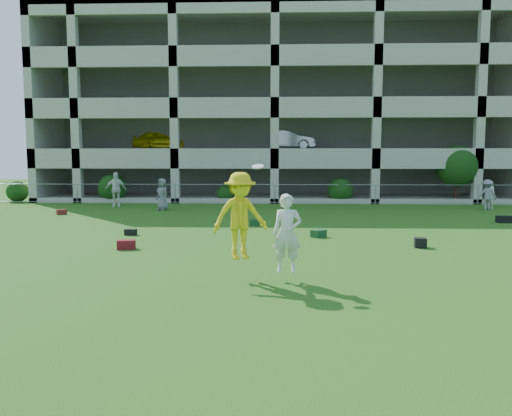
{
  "coord_description": "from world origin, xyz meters",
  "views": [
    {
      "loc": [
        0.03,
        -10.77,
        2.83
      ],
      "look_at": [
        -0.5,
        3.0,
        1.4
      ],
      "focal_mm": 35.0,
      "sensor_mm": 36.0,
      "label": 1
    }
  ],
  "objects_px": {
    "parking_garage": "(275,114)",
    "crate_d": "(420,243)",
    "bystander_e": "(489,195)",
    "bystander_c": "(162,194)",
    "bystander_b": "(116,189)",
    "bystander_f": "(487,195)",
    "frisbee_contest": "(250,219)"
  },
  "relations": [
    {
      "from": "parking_garage",
      "to": "bystander_f",
      "type": "bearing_deg",
      "value": -45.9
    },
    {
      "from": "parking_garage",
      "to": "bystander_c",
      "type": "bearing_deg",
      "value": -115.1
    },
    {
      "from": "crate_d",
      "to": "parking_garage",
      "type": "relative_size",
      "value": 0.01
    },
    {
      "from": "bystander_b",
      "to": "bystander_e",
      "type": "height_order",
      "value": "bystander_b"
    },
    {
      "from": "bystander_f",
      "to": "crate_d",
      "type": "height_order",
      "value": "bystander_f"
    },
    {
      "from": "bystander_b",
      "to": "parking_garage",
      "type": "relative_size",
      "value": 0.06
    },
    {
      "from": "crate_d",
      "to": "bystander_e",
      "type": "bearing_deg",
      "value": 58.97
    },
    {
      "from": "bystander_c",
      "to": "parking_garage",
      "type": "distance_m",
      "value": 14.79
    },
    {
      "from": "bystander_e",
      "to": "bystander_b",
      "type": "bearing_deg",
      "value": 19.6
    },
    {
      "from": "parking_garage",
      "to": "crate_d",
      "type": "bearing_deg",
      "value": -78.72
    },
    {
      "from": "bystander_b",
      "to": "crate_d",
      "type": "xyz_separation_m",
      "value": [
        13.51,
        -12.2,
        -0.82
      ]
    },
    {
      "from": "bystander_e",
      "to": "frisbee_contest",
      "type": "distance_m",
      "value": 19.89
    },
    {
      "from": "crate_d",
      "to": "bystander_f",
      "type": "bearing_deg",
      "value": 59.29
    },
    {
      "from": "crate_d",
      "to": "parking_garage",
      "type": "bearing_deg",
      "value": 101.28
    },
    {
      "from": "bystander_b",
      "to": "bystander_c",
      "type": "relative_size",
      "value": 1.16
    },
    {
      "from": "bystander_c",
      "to": "bystander_e",
      "type": "relative_size",
      "value": 1.08
    },
    {
      "from": "bystander_c",
      "to": "crate_d",
      "type": "distance_m",
      "value": 14.77
    },
    {
      "from": "bystander_e",
      "to": "parking_garage",
      "type": "distance_m",
      "value": 17.05
    },
    {
      "from": "bystander_b",
      "to": "bystander_e",
      "type": "xyz_separation_m",
      "value": [
        20.44,
        -0.67,
        -0.2
      ]
    },
    {
      "from": "bystander_b",
      "to": "crate_d",
      "type": "relative_size",
      "value": 5.56
    },
    {
      "from": "bystander_c",
      "to": "frisbee_contest",
      "type": "bearing_deg",
      "value": -27.16
    },
    {
      "from": "bystander_c",
      "to": "frisbee_contest",
      "type": "height_order",
      "value": "frisbee_contest"
    },
    {
      "from": "bystander_b",
      "to": "frisbee_contest",
      "type": "height_order",
      "value": "frisbee_contest"
    },
    {
      "from": "bystander_c",
      "to": "crate_d",
      "type": "xyz_separation_m",
      "value": [
        10.45,
        -10.42,
        -0.69
      ]
    },
    {
      "from": "bystander_c",
      "to": "crate_d",
      "type": "height_order",
      "value": "bystander_c"
    },
    {
      "from": "bystander_e",
      "to": "crate_d",
      "type": "xyz_separation_m",
      "value": [
        -6.93,
        -11.52,
        -0.63
      ]
    },
    {
      "from": "crate_d",
      "to": "bystander_b",
      "type": "bearing_deg",
      "value": 137.93
    },
    {
      "from": "crate_d",
      "to": "frisbee_contest",
      "type": "bearing_deg",
      "value": -139.87
    },
    {
      "from": "bystander_b",
      "to": "bystander_f",
      "type": "bearing_deg",
      "value": -14.3
    },
    {
      "from": "bystander_f",
      "to": "bystander_c",
      "type": "bearing_deg",
      "value": 3.95
    },
    {
      "from": "bystander_b",
      "to": "bystander_c",
      "type": "distance_m",
      "value": 3.54
    },
    {
      "from": "bystander_c",
      "to": "bystander_f",
      "type": "xyz_separation_m",
      "value": [
        17.17,
        0.89,
        -0.04
      ]
    }
  ]
}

